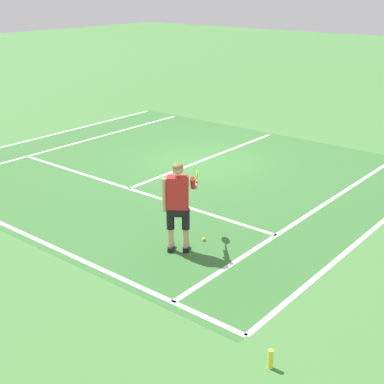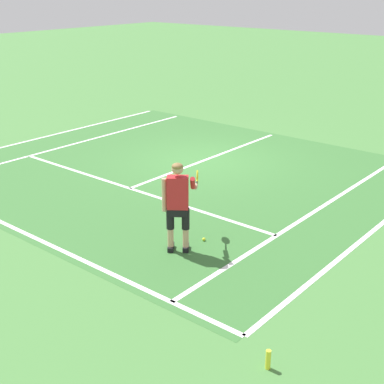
# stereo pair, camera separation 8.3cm
# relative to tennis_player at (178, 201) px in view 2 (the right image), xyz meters

# --- Properties ---
(ground_plane) EXTENTS (80.00, 80.00, 0.00)m
(ground_plane) POSITION_rel_tennis_player_xyz_m (-3.03, 4.53, -0.99)
(ground_plane) COLOR #477F3D
(court_inner_surface) EXTENTS (10.98, 9.90, 0.00)m
(court_inner_surface) POSITION_rel_tennis_player_xyz_m (-3.03, 3.34, -0.99)
(court_inner_surface) COLOR #387033
(court_inner_surface) RESTS_ON ground
(line_baseline) EXTENTS (10.98, 0.10, 0.01)m
(line_baseline) POSITION_rel_tennis_player_xyz_m (-3.03, -1.41, -0.99)
(line_baseline) COLOR white
(line_baseline) RESTS_ON ground
(line_service) EXTENTS (8.23, 0.10, 0.01)m
(line_service) POSITION_rel_tennis_player_xyz_m (-3.03, 1.69, -0.99)
(line_service) COLOR white
(line_service) RESTS_ON ground
(line_centre_service) EXTENTS (0.10, 6.40, 0.01)m
(line_centre_service) POSITION_rel_tennis_player_xyz_m (-3.03, 4.89, -0.99)
(line_centre_service) COLOR white
(line_centre_service) RESTS_ON ground
(line_singles_left) EXTENTS (0.10, 9.50, 0.01)m
(line_singles_left) POSITION_rel_tennis_player_xyz_m (-7.15, 3.34, -0.99)
(line_singles_left) COLOR white
(line_singles_left) RESTS_ON ground
(line_singles_right) EXTENTS (0.10, 9.50, 0.01)m
(line_singles_right) POSITION_rel_tennis_player_xyz_m (1.08, 3.34, -0.99)
(line_singles_right) COLOR white
(line_singles_right) RESTS_ON ground
(line_doubles_left) EXTENTS (0.10, 9.50, 0.01)m
(line_doubles_left) POSITION_rel_tennis_player_xyz_m (-8.52, 3.34, -0.99)
(line_doubles_left) COLOR white
(line_doubles_left) RESTS_ON ground
(line_doubles_right) EXTENTS (0.10, 9.50, 0.01)m
(line_doubles_right) POSITION_rel_tennis_player_xyz_m (2.46, 3.34, -0.99)
(line_doubles_right) COLOR white
(line_doubles_right) RESTS_ON ground
(tennis_player) EXTENTS (0.63, 1.20, 1.71)m
(tennis_player) POSITION_rel_tennis_player_xyz_m (0.00, 0.00, 0.00)
(tennis_player) COLOR black
(tennis_player) RESTS_ON ground
(tennis_ball_near_feet) EXTENTS (0.07, 0.07, 0.07)m
(tennis_ball_near_feet) POSITION_rel_tennis_player_xyz_m (0.12, 0.60, -0.96)
(tennis_ball_near_feet) COLOR #CCE02D
(tennis_ball_near_feet) RESTS_ON ground
(water_bottle) EXTENTS (0.07, 0.07, 0.28)m
(water_bottle) POSITION_rel_tennis_player_xyz_m (3.07, -1.78, -0.85)
(water_bottle) COLOR yellow
(water_bottle) RESTS_ON ground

